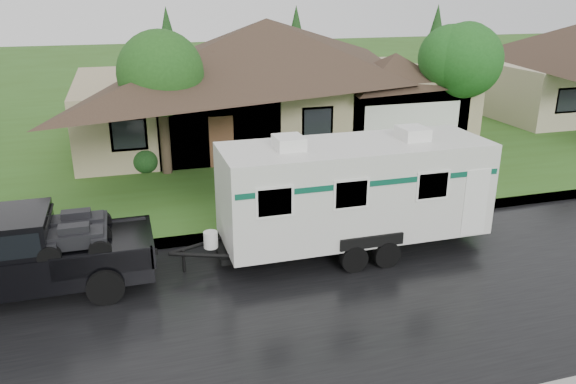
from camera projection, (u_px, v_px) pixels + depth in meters
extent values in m
plane|color=#2F541A|center=(326.00, 260.00, 15.45)|extent=(140.00, 140.00, 0.00)
cube|color=black|center=(355.00, 296.00, 13.64)|extent=(140.00, 8.00, 0.01)
cube|color=gray|center=(301.00, 227.00, 17.45)|extent=(140.00, 0.50, 0.15)
cube|color=#2F541A|center=(225.00, 133.00, 28.94)|extent=(140.00, 26.00, 0.15)
cube|color=tan|center=(267.00, 104.00, 28.04)|extent=(18.00, 10.00, 3.00)
pyramid|color=#34241C|center=(266.00, 18.00, 26.65)|extent=(19.44, 10.80, 2.60)
cube|color=tan|center=(392.00, 112.00, 26.84)|extent=(5.76, 4.00, 2.70)
cylinder|color=#382B1E|center=(165.00, 144.00, 21.97)|extent=(0.39, 0.39, 2.38)
sphere|color=#265E1E|center=(160.00, 76.00, 21.08)|extent=(3.29, 3.29, 3.29)
cylinder|color=#382B1E|center=(452.00, 117.00, 26.10)|extent=(0.40, 0.40, 2.55)
sphere|color=#236521|center=(458.00, 56.00, 25.15)|extent=(3.52, 3.52, 3.52)
sphere|color=#143814|center=(145.00, 159.00, 22.45)|extent=(1.00, 1.00, 1.00)
sphere|color=#143814|center=(223.00, 153.00, 23.30)|extent=(1.00, 1.00, 1.00)
sphere|color=#143814|center=(295.00, 147.00, 24.15)|extent=(1.00, 1.00, 1.00)
sphere|color=#143814|center=(363.00, 142.00, 24.99)|extent=(1.00, 1.00, 1.00)
sphere|color=#143814|center=(426.00, 137.00, 25.84)|extent=(1.00, 1.00, 1.00)
cube|color=black|center=(18.00, 264.00, 13.48)|extent=(6.28, 2.09, 0.90)
cube|color=black|center=(103.00, 246.00, 13.95)|extent=(2.30, 1.99, 0.06)
cylinder|color=black|center=(106.00, 286.00, 13.22)|extent=(0.88, 0.34, 0.88)
cylinder|color=black|center=(106.00, 250.00, 15.07)|extent=(0.88, 0.34, 0.88)
cube|color=silver|center=(354.00, 188.00, 15.47)|extent=(7.33, 2.51, 2.57)
cube|color=black|center=(352.00, 236.00, 15.96)|extent=(7.75, 1.26, 0.15)
cube|color=#0B4D38|center=(355.00, 169.00, 15.28)|extent=(7.18, 2.53, 0.15)
cube|color=white|center=(289.00, 143.00, 14.47)|extent=(0.73, 0.84, 0.34)
cube|color=white|center=(413.00, 133.00, 15.43)|extent=(0.73, 0.84, 0.34)
cylinder|color=black|center=(354.00, 259.00, 14.74)|extent=(0.73, 0.25, 0.73)
cylinder|color=black|center=(322.00, 223.00, 16.96)|extent=(0.73, 0.25, 0.73)
cylinder|color=black|center=(386.00, 254.00, 14.99)|extent=(0.73, 0.25, 0.73)
cylinder|color=black|center=(351.00, 220.00, 17.22)|extent=(0.73, 0.25, 0.73)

